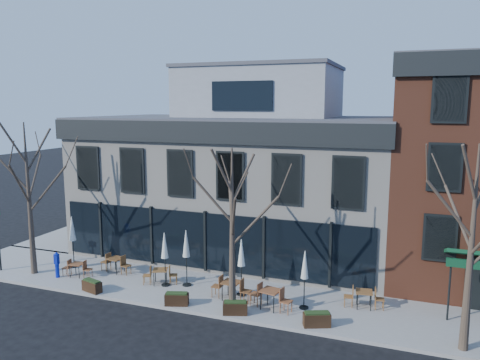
% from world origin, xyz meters
% --- Properties ---
extents(ground, '(120.00, 120.00, 0.00)m').
position_xyz_m(ground, '(0.00, 0.00, 0.00)').
color(ground, black).
rests_on(ground, ground).
extents(sidewalk_front, '(33.50, 4.70, 0.15)m').
position_xyz_m(sidewalk_front, '(3.25, -2.15, 0.07)').
color(sidewalk_front, gray).
rests_on(sidewalk_front, ground).
extents(sidewalk_side, '(4.50, 12.00, 0.15)m').
position_xyz_m(sidewalk_side, '(-11.25, 6.00, 0.07)').
color(sidewalk_side, gray).
rests_on(sidewalk_side, ground).
extents(corner_building, '(18.39, 10.39, 11.10)m').
position_xyz_m(corner_building, '(0.07, 5.07, 4.72)').
color(corner_building, beige).
rests_on(corner_building, ground).
extents(red_brick_building, '(8.20, 11.78, 11.18)m').
position_xyz_m(red_brick_building, '(13.00, 4.98, 5.64)').
color(red_brick_building, brown).
rests_on(red_brick_building, ground).
extents(tree_corner, '(3.93, 3.98, 7.92)m').
position_xyz_m(tree_corner, '(-8.49, -3.20, 4.25)').
color(tree_corner, '#382B21').
rests_on(tree_corner, sidewalk_front).
extents(tree_mid, '(3.50, 3.55, 7.04)m').
position_xyz_m(tree_mid, '(3.01, -3.90, 3.79)').
color(tree_mid, '#382B21').
rests_on(tree_mid, sidewalk_front).
extents(tree_right, '(3.72, 3.77, 7.48)m').
position_xyz_m(tree_right, '(12.01, -3.90, 4.02)').
color(tree_right, '#382B21').
rests_on(tree_right, sidewalk_front).
extents(call_box, '(0.27, 0.27, 1.35)m').
position_xyz_m(call_box, '(-6.90, -3.28, 0.87)').
color(call_box, '#0D1FAB').
rests_on(call_box, sidewalk_front).
extents(cafe_set_0, '(1.66, 0.73, 0.86)m').
position_xyz_m(cafe_set_0, '(-6.02, -2.82, 0.59)').
color(cafe_set_0, brown).
rests_on(cafe_set_0, sidewalk_front).
extents(cafe_set_1, '(1.88, 0.82, 0.97)m').
position_xyz_m(cafe_set_1, '(-4.50, -1.62, 0.65)').
color(cafe_set_1, brown).
rests_on(cafe_set_1, sidewalk_front).
extents(cafe_set_2, '(1.76, 1.07, 0.91)m').
position_xyz_m(cafe_set_2, '(-1.48, -2.22, 0.62)').
color(cafe_set_2, brown).
rests_on(cafe_set_2, sidewalk_front).
extents(cafe_set_3, '(1.97, 0.83, 1.03)m').
position_xyz_m(cafe_set_3, '(2.49, -2.72, 0.68)').
color(cafe_set_3, brown).
rests_on(cafe_set_3, sidewalk_front).
extents(cafe_set_4, '(2.05, 0.94, 1.05)m').
position_xyz_m(cafe_set_4, '(4.46, -3.08, 0.69)').
color(cafe_set_4, brown).
rests_on(cafe_set_4, sidewalk_front).
extents(cafe_set_5, '(1.80, 0.80, 0.93)m').
position_xyz_m(cafe_set_5, '(8.25, -1.54, 0.63)').
color(cafe_set_5, brown).
rests_on(cafe_set_5, sidewalk_front).
extents(umbrella_0, '(0.45, 0.45, 2.81)m').
position_xyz_m(umbrella_0, '(-7.21, -1.65, 2.13)').
color(umbrella_0, black).
rests_on(umbrella_0, sidewalk_front).
extents(umbrella_1, '(0.43, 0.43, 2.67)m').
position_xyz_m(umbrella_1, '(-1.14, -2.31, 2.04)').
color(umbrella_1, black).
rests_on(umbrella_1, sidewalk_front).
extents(umbrella_2, '(0.45, 0.45, 2.80)m').
position_xyz_m(umbrella_2, '(-0.16, -1.95, 2.12)').
color(umbrella_2, black).
rests_on(umbrella_2, sidewalk_front).
extents(umbrella_3, '(0.43, 0.43, 2.68)m').
position_xyz_m(umbrella_3, '(2.75, -2.10, 2.04)').
color(umbrella_3, black).
rests_on(umbrella_3, sidewalk_front).
extents(umbrella_4, '(0.41, 0.41, 2.59)m').
position_xyz_m(umbrella_4, '(5.80, -2.50, 1.98)').
color(umbrella_4, black).
rests_on(umbrella_4, sidewalk_front).
extents(planter_0, '(1.09, 0.65, 0.57)m').
position_xyz_m(planter_0, '(-4.04, -4.20, 0.43)').
color(planter_0, black).
rests_on(planter_0, sidewalk_front).
extents(planter_1, '(1.11, 0.71, 0.58)m').
position_xyz_m(planter_1, '(0.45, -4.14, 0.44)').
color(planter_1, black).
rests_on(planter_1, sidewalk_front).
extents(planter_2, '(1.11, 0.73, 0.58)m').
position_xyz_m(planter_2, '(3.21, -4.09, 0.44)').
color(planter_2, black).
rests_on(planter_2, sidewalk_front).
extents(planter_3, '(1.16, 0.82, 0.60)m').
position_xyz_m(planter_3, '(6.66, -3.98, 0.45)').
color(planter_3, '#301D10').
rests_on(planter_3, sidewalk_front).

